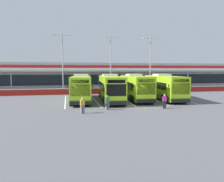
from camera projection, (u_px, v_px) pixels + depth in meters
ground_plane at (135, 106)px, 26.12m from camera, size 200.00×200.00×0.00m
terminal_building at (101, 76)px, 52.06m from camera, size 70.00×13.00×6.00m
red_barrier_wall at (111, 91)px, 40.20m from camera, size 60.00×0.40×1.10m
coach_bus_leftmost at (81, 88)px, 30.74m from camera, size 3.75×12.32×3.78m
coach_bus_left_centre at (110, 88)px, 30.68m from camera, size 3.75×12.32×3.78m
coach_bus_centre at (135, 87)px, 32.32m from camera, size 3.75×12.32×3.78m
coach_bus_right_centre at (164, 87)px, 32.64m from camera, size 3.75×12.32×3.78m
bay_stripe_far_west at (65, 101)px, 30.27m from camera, size 0.14×13.00×0.01m
bay_stripe_west at (95, 100)px, 31.12m from camera, size 0.14×13.00×0.01m
bay_stripe_mid_west at (123, 99)px, 31.97m from camera, size 0.14×13.00×0.01m
bay_stripe_centre at (149, 99)px, 32.82m from camera, size 0.14×13.00×0.01m
bay_stripe_mid_east at (175, 98)px, 33.67m from camera, size 0.14×13.00×0.01m
pedestrian_with_handbag at (107, 102)px, 23.59m from camera, size 0.65×0.43×1.62m
pedestrian_in_dark_coat at (164, 101)px, 24.32m from camera, size 0.54×0.35×1.62m
pedestrian_near_bin at (82, 105)px, 21.54m from camera, size 0.49×0.38×1.62m
lamp_post_west at (63, 60)px, 39.96m from camera, size 3.24×0.28×11.00m
lamp_post_centre at (111, 60)px, 42.50m from camera, size 3.24×0.28×11.00m
lamp_post_east at (150, 61)px, 43.77m from camera, size 3.24×0.28×11.00m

